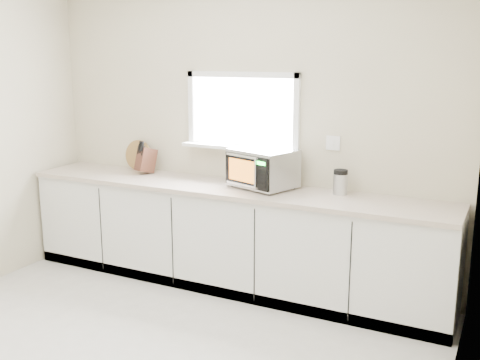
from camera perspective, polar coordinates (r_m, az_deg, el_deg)
The scene contains 7 objects.
back_wall at distance 5.11m, azimuth 0.32°, elevation 4.92°, with size 4.00×0.17×2.70m.
cabinets at distance 5.06m, azimuth -1.20°, elevation -5.91°, with size 3.92×0.60×0.88m, color silver.
countertop at distance 4.92m, azimuth -1.28°, elevation -0.86°, with size 3.92×0.64×0.04m, color #B6A596.
microwave at distance 4.83m, azimuth 2.32°, elevation 1.26°, with size 0.62×0.55×0.34m.
knife_block at distance 5.50m, azimuth -9.55°, elevation 2.07°, with size 0.17×0.24×0.32m.
cutting_board at distance 5.70m, azimuth -10.31°, elevation 2.52°, with size 0.30×0.30×0.02m, color olive.
coffee_grinder at distance 4.69m, azimuth 10.16°, elevation -0.18°, with size 0.14×0.14×0.21m.
Camera 1 is at (2.24, -2.54, 2.04)m, focal length 42.00 mm.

